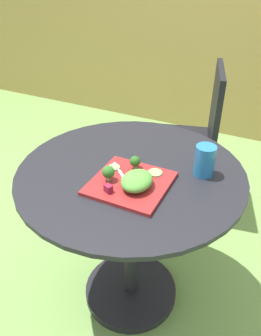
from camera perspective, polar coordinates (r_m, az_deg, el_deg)
name	(u,v)px	position (r m, az deg, el deg)	size (l,w,h in m)	color
ground_plane	(131,292)	(1.77, 0.03, -20.36)	(12.00, 12.00, 0.00)	#70994C
bamboo_fence	(234,58)	(3.03, 17.17, 17.38)	(8.00, 0.08, 1.35)	#A8894C
patio_table	(131,224)	(1.43, 0.03, -9.47)	(0.86, 0.86, 0.73)	black
patio_chair	(193,130)	(2.04, 10.66, 6.31)	(0.54, 0.54, 0.90)	black
salad_plate	(130,183)	(1.18, -0.04, -2.61)	(0.26, 0.26, 0.01)	maroon
drinking_glass	(204,162)	(1.24, 12.47, 0.97)	(0.07, 0.07, 0.12)	#236BA8
fork	(122,176)	(1.20, -1.38, -1.34)	(0.12, 0.12, 0.00)	silver
lettuce_mound	(137,181)	(1.14, 1.10, -2.17)	(0.10, 0.13, 0.05)	#519338
broccoli_floret_0	(108,172)	(1.17, -3.78, -0.72)	(0.04, 0.04, 0.06)	#99B770
broccoli_floret_1	(135,161)	(1.24, 0.82, 1.17)	(0.04, 0.04, 0.05)	#99B770
cucumber_slice_0	(155,173)	(1.22, 4.17, -0.84)	(0.05, 0.05, 0.01)	#8EB766
cucumber_slice_1	(114,168)	(1.25, -2.82, 0.08)	(0.04, 0.04, 0.01)	#8EB766
beet_chunk_0	(109,189)	(1.12, -3.64, -3.55)	(0.03, 0.02, 0.03)	maroon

